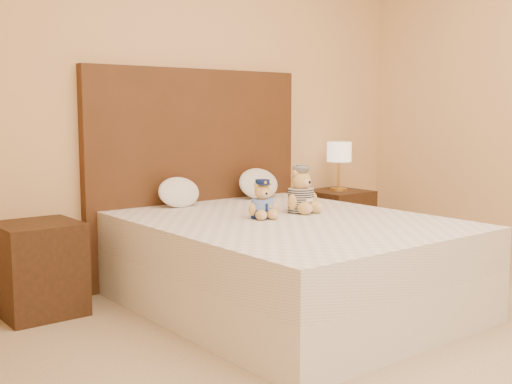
% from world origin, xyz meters
% --- Properties ---
extents(ground, '(4.00, 4.50, 0.00)m').
position_xyz_m(ground, '(0.00, 0.00, 0.00)').
color(ground, '#BFAD88').
rests_on(ground, ground).
extents(bed, '(1.60, 2.00, 0.55)m').
position_xyz_m(bed, '(0.00, 1.20, 0.28)').
color(bed, white).
rests_on(bed, ground).
extents(headboard, '(1.75, 0.08, 1.50)m').
position_xyz_m(headboard, '(0.00, 2.21, 0.75)').
color(headboard, '#4D2A17').
rests_on(headboard, ground).
extents(nightstand_left, '(0.45, 0.45, 0.55)m').
position_xyz_m(nightstand_left, '(-1.25, 2.00, 0.28)').
color(nightstand_left, '#3C2113').
rests_on(nightstand_left, ground).
extents(nightstand_right, '(0.45, 0.45, 0.55)m').
position_xyz_m(nightstand_right, '(1.25, 2.00, 0.28)').
color(nightstand_right, '#3C2113').
rests_on(nightstand_right, ground).
extents(lamp, '(0.20, 0.20, 0.40)m').
position_xyz_m(lamp, '(1.25, 2.00, 0.85)').
color(lamp, gold).
rests_on(lamp, nightstand_right).
extents(teddy_police, '(0.25, 0.24, 0.23)m').
position_xyz_m(teddy_police, '(-0.11, 1.31, 0.67)').
color(teddy_police, tan).
rests_on(teddy_police, bed).
extents(teddy_prisoner, '(0.27, 0.26, 0.29)m').
position_xyz_m(teddy_prisoner, '(0.23, 1.33, 0.69)').
color(teddy_prisoner, tan).
rests_on(teddy_prisoner, bed).
extents(pillow_left, '(0.31, 0.20, 0.22)m').
position_xyz_m(pillow_left, '(-0.26, 2.03, 0.66)').
color(pillow_left, white).
rests_on(pillow_left, bed).
extents(pillow_right, '(0.35, 0.23, 0.25)m').
position_xyz_m(pillow_right, '(0.43, 2.03, 0.67)').
color(pillow_right, white).
rests_on(pillow_right, bed).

